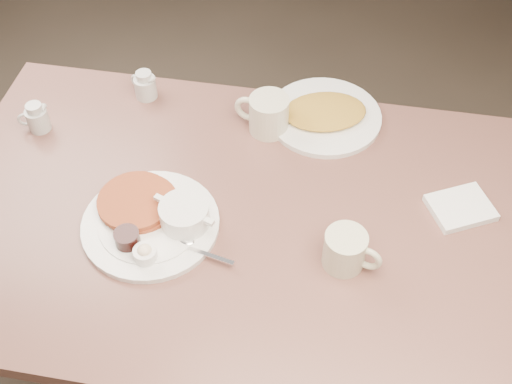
% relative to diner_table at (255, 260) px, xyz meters
% --- Properties ---
extents(diner_table, '(1.50, 0.90, 0.75)m').
position_rel_diner_table_xyz_m(diner_table, '(0.00, 0.00, 0.00)').
color(diner_table, '#84564C').
rests_on(diner_table, ground).
extents(main_plate, '(0.41, 0.40, 0.07)m').
position_rel_diner_table_xyz_m(main_plate, '(-0.22, -0.06, 0.19)').
color(main_plate, white).
rests_on(main_plate, diner_table).
extents(coffee_mug_near, '(0.14, 0.11, 0.09)m').
position_rel_diner_table_xyz_m(coffee_mug_near, '(0.21, -0.09, 0.22)').
color(coffee_mug_near, beige).
rests_on(coffee_mug_near, diner_table).
extents(napkin, '(0.17, 0.16, 0.02)m').
position_rel_diner_table_xyz_m(napkin, '(0.47, 0.11, 0.18)').
color(napkin, white).
rests_on(napkin, diner_table).
extents(coffee_mug_far, '(0.15, 0.12, 0.10)m').
position_rel_diner_table_xyz_m(coffee_mug_far, '(-0.02, 0.30, 0.22)').
color(coffee_mug_far, beige).
rests_on(coffee_mug_far, diner_table).
extents(creamer_left, '(0.08, 0.06, 0.08)m').
position_rel_diner_table_xyz_m(creamer_left, '(-0.60, 0.20, 0.21)').
color(creamer_left, silver).
rests_on(creamer_left, diner_table).
extents(creamer_right, '(0.08, 0.06, 0.08)m').
position_rel_diner_table_xyz_m(creamer_right, '(-0.37, 0.37, 0.21)').
color(creamer_right, silver).
rests_on(creamer_right, diner_table).
extents(hash_plate, '(0.38, 0.38, 0.04)m').
position_rel_diner_table_xyz_m(hash_plate, '(0.12, 0.36, 0.18)').
color(hash_plate, white).
rests_on(hash_plate, diner_table).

